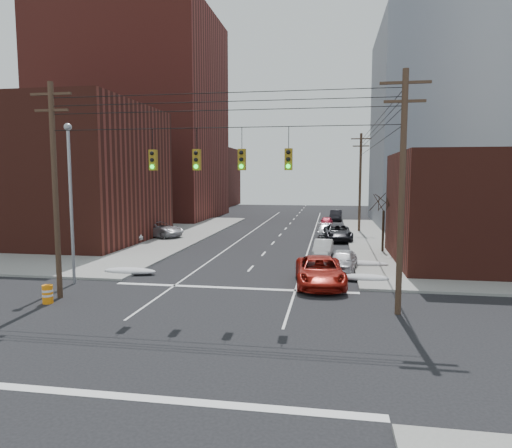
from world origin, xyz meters
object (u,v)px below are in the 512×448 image
(parked_car_d, at_px, (325,230))
(lot_car_c, at_px, (89,236))
(parked_car_a, at_px, (343,261))
(lot_car_a, at_px, (116,234))
(parked_car_f, at_px, (336,215))
(lot_car_d, at_px, (104,226))
(parked_car_c, at_px, (338,233))
(construction_barrel, at_px, (48,294))
(parked_car_e, at_px, (326,222))
(parked_car_b, at_px, (323,248))
(lot_car_b, at_px, (157,229))
(red_pickup, at_px, (320,271))

(parked_car_d, distance_m, lot_car_c, 23.54)
(parked_car_a, bearing_deg, lot_car_a, 164.22)
(parked_car_f, bearing_deg, lot_car_d, -141.86)
(parked_car_c, relative_size, construction_barrel, 6.11)
(parked_car_c, height_order, parked_car_e, parked_car_c)
(parked_car_d, relative_size, parked_car_f, 0.93)
(parked_car_b, relative_size, parked_car_d, 0.93)
(construction_barrel, bearing_deg, lot_car_c, 113.89)
(parked_car_c, distance_m, construction_barrel, 28.82)
(parked_car_b, bearing_deg, lot_car_a, 173.55)
(parked_car_d, xyz_separation_m, parked_car_f, (1.23, 16.91, 0.13))
(parked_car_a, bearing_deg, parked_car_b, 111.76)
(parked_car_e, height_order, lot_car_b, lot_car_b)
(red_pickup, height_order, parked_car_b, red_pickup)
(parked_car_d, height_order, construction_barrel, parked_car_d)
(parked_car_d, xyz_separation_m, parked_car_e, (0.00, 8.84, 0.02))
(red_pickup, height_order, lot_car_c, red_pickup)
(parked_car_f, height_order, lot_car_d, parked_car_f)
(parked_car_b, bearing_deg, red_pickup, -86.62)
(construction_barrel, bearing_deg, parked_car_b, 49.93)
(lot_car_c, bearing_deg, parked_car_c, -51.59)
(lot_car_a, bearing_deg, red_pickup, -115.60)
(lot_car_d, xyz_separation_m, construction_barrel, (11.15, -26.78, -0.30))
(red_pickup, bearing_deg, construction_barrel, -161.00)
(parked_car_b, bearing_deg, lot_car_b, 158.79)
(parked_car_e, height_order, construction_barrel, parked_car_e)
(parked_car_b, xyz_separation_m, lot_car_b, (-16.83, 7.71, 0.28))
(red_pickup, height_order, parked_car_c, red_pickup)
(parked_car_b, height_order, parked_car_e, parked_car_b)
(lot_car_a, distance_m, construction_barrel, 20.03)
(lot_car_a, bearing_deg, parked_car_c, -65.63)
(parked_car_b, bearing_deg, construction_barrel, -126.69)
(parked_car_c, bearing_deg, lot_car_a, -168.06)
(parked_car_a, relative_size, parked_car_d, 1.01)
(lot_car_a, bearing_deg, construction_barrel, -154.17)
(parked_car_a, bearing_deg, lot_car_b, 151.56)
(construction_barrel, bearing_deg, lot_car_b, 98.55)
(lot_car_c, bearing_deg, parked_car_b, -74.43)
(lot_car_a, bearing_deg, parked_car_d, -56.33)
(parked_car_b, xyz_separation_m, parked_car_f, (1.23, 29.19, 0.10))
(parked_car_b, xyz_separation_m, parked_car_c, (1.25, 9.07, 0.14))
(red_pickup, relative_size, lot_car_d, 1.61)
(parked_car_c, xyz_separation_m, lot_car_a, (-20.45, -5.74, 0.16))
(parked_car_a, xyz_separation_m, lot_car_d, (-25.86, 16.64, 0.05))
(lot_car_d, bearing_deg, parked_car_d, -111.07)
(parked_car_d, xyz_separation_m, lot_car_a, (-19.20, -8.94, 0.33))
(parked_car_d, height_order, parked_car_f, parked_car_f)
(construction_barrel, bearing_deg, parked_car_d, 64.66)
(parked_car_a, height_order, parked_car_c, parked_car_c)
(parked_car_c, distance_m, parked_car_e, 12.11)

